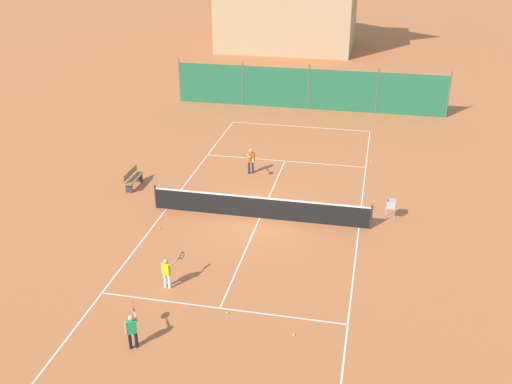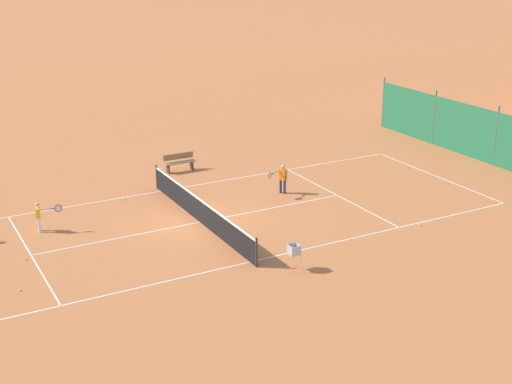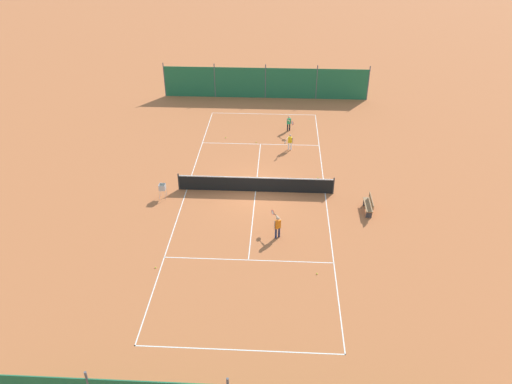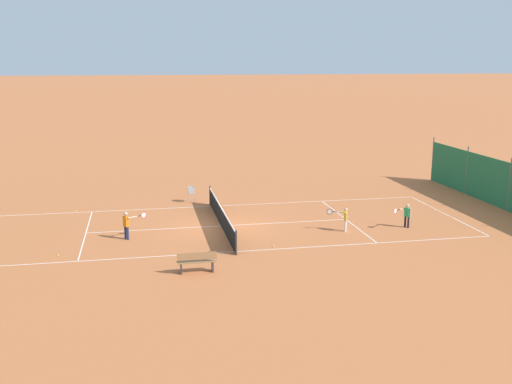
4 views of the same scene
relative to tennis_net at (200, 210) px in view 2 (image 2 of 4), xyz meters
The scene contains 13 objects.
ground_plane 0.50m from the tennis_net, ahead, with size 600.00×600.00×0.00m, color #BC6638.
court_line_markings 0.50m from the tennis_net, ahead, with size 8.25×23.85×0.01m.
tennis_net is the anchor object (origin of this frame).
windscreen_fence_far 15.52m from the tennis_net, 90.00° to the left, with size 17.28×0.08×2.90m.
player_far_baseline 4.66m from the tennis_net, 106.82° to the left, with size 0.55×1.06×1.28m.
player_near_baseline 5.95m from the tennis_net, 109.90° to the right, with size 0.57×0.92×1.14m.
tennis_ball_alley_left 8.44m from the tennis_net, 59.02° to the left, with size 0.07×0.07×0.07m, color #CCE033.
tennis_ball_by_net_right 7.73m from the tennis_net, 70.72° to the right, with size 0.07×0.07×0.07m, color #CCE033.
tennis_ball_by_net_left 7.97m from the tennis_net, 114.10° to the left, with size 0.07×0.07×0.07m, color #CCE033.
tennis_ball_near_corner 6.65m from the tennis_net, 87.35° to the right, with size 0.07×0.07×0.07m, color #CCE033.
tennis_ball_mid_court 4.18m from the tennis_net, 154.96° to the right, with size 0.07×0.07×0.07m, color #CCE033.
ball_hopper 5.40m from the tennis_net, 10.61° to the left, with size 0.36×0.36×0.89m.
courtside_bench 6.60m from the tennis_net, 164.09° to the left, with size 0.36×1.50×0.84m.
Camera 2 is at (23.43, -10.29, 10.28)m, focal length 50.00 mm.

